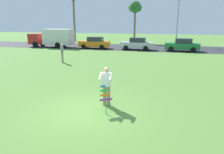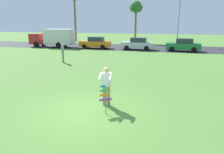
% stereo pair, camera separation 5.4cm
% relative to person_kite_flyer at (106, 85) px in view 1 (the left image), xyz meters
% --- Properties ---
extents(ground_plane, '(120.00, 120.00, 0.00)m').
position_rel_person_kite_flyer_xyz_m(ground_plane, '(-0.61, -0.76, -0.95)').
color(ground_plane, '#568438').
extents(road_strip, '(120.00, 8.00, 0.01)m').
position_rel_person_kite_flyer_xyz_m(road_strip, '(-0.61, 22.11, -0.95)').
color(road_strip, '#2D2D33').
rests_on(road_strip, ground).
extents(person_kite_flyer, '(0.61, 0.71, 1.73)m').
position_rel_person_kite_flyer_xyz_m(person_kite_flyer, '(0.00, 0.00, 0.00)').
color(person_kite_flyer, gray).
rests_on(person_kite_flyer, ground).
extents(kite_held, '(0.64, 0.73, 1.08)m').
position_rel_person_kite_flyer_xyz_m(kite_held, '(0.14, -0.72, -0.23)').
color(kite_held, blue).
rests_on(kite_held, ground).
extents(parked_truck_red_cab, '(6.76, 2.26, 2.62)m').
position_rel_person_kite_flyer_xyz_m(parked_truck_red_cab, '(-13.54, 19.71, 0.46)').
color(parked_truck_red_cab, '#B2231E').
rests_on(parked_truck_red_cab, ground).
extents(parked_car_orange, '(4.24, 1.91, 1.60)m').
position_rel_person_kite_flyer_xyz_m(parked_car_orange, '(-7.22, 19.71, -0.18)').
color(parked_car_orange, orange).
rests_on(parked_car_orange, ground).
extents(parked_car_silver, '(4.22, 1.87, 1.60)m').
position_rel_person_kite_flyer_xyz_m(parked_car_silver, '(-1.27, 19.71, -0.18)').
color(parked_car_silver, silver).
rests_on(parked_car_silver, ground).
extents(parked_car_green, '(4.24, 1.91, 1.60)m').
position_rel_person_kite_flyer_xyz_m(parked_car_green, '(4.50, 19.71, -0.18)').
color(parked_car_green, '#1E7238').
rests_on(parked_car_green, ground).
extents(palm_tree_right_near, '(2.58, 2.71, 7.25)m').
position_rel_person_kite_flyer_xyz_m(palm_tree_right_near, '(-3.18, 30.50, 4.98)').
color(palm_tree_right_near, brown).
rests_on(palm_tree_right_near, ground).
extents(streetlight_pole, '(0.24, 1.65, 7.00)m').
position_rel_person_kite_flyer_xyz_m(streetlight_pole, '(4.04, 26.88, 3.05)').
color(streetlight_pole, '#9E9EA3').
rests_on(streetlight_pole, ground).
extents(person_walker_near, '(0.39, 0.48, 1.73)m').
position_rel_person_kite_flyer_xyz_m(person_walker_near, '(-6.61, 8.81, -0.02)').
color(person_walker_near, gray).
rests_on(person_walker_near, ground).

